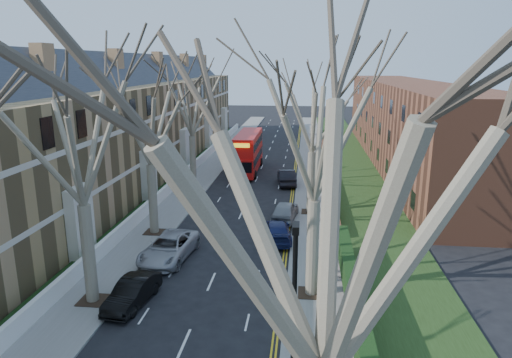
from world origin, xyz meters
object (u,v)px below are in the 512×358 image
(lamp_post, at_px, (293,349))
(car_right_near, at_px, (277,231))
(car_left_mid, at_px, (132,292))
(double_decker_bus, at_px, (248,153))

(lamp_post, height_order, car_right_near, lamp_post)
(lamp_post, xyz_separation_m, car_left_mid, (-8.54, 9.54, -3.89))
(lamp_post, distance_m, car_right_near, 19.72)
(lamp_post, height_order, car_left_mid, lamp_post)
(double_decker_bus, height_order, car_left_mid, double_decker_bus)
(double_decker_bus, height_order, car_right_near, double_decker_bus)
(lamp_post, relative_size, car_right_near, 1.70)
(lamp_post, height_order, double_decker_bus, lamp_post)
(lamp_post, bearing_deg, car_right_near, 95.01)
(lamp_post, bearing_deg, double_decker_bus, 99.05)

